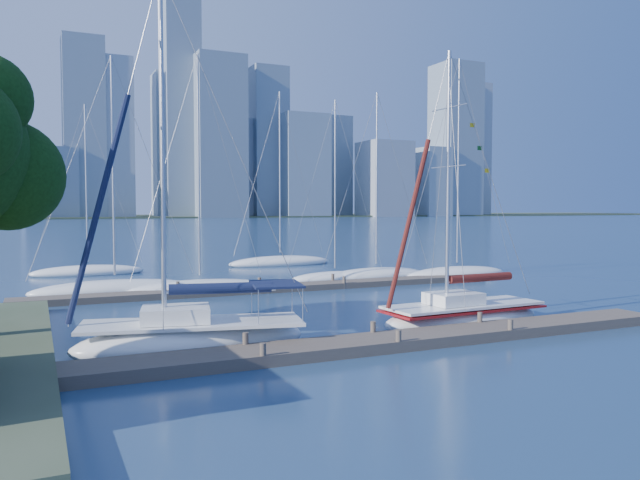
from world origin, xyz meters
name	(u,v)px	position (x,y,z in m)	size (l,w,h in m)	color
ground	(385,347)	(0.00, 0.00, 0.00)	(700.00, 700.00, 0.00)	#172A4B
near_dock	(385,342)	(0.00, 0.00, 0.20)	(26.00, 2.00, 0.40)	brown
far_dock	(280,288)	(2.00, 16.00, 0.18)	(30.00, 1.80, 0.36)	brown
far_shore	(60,217)	(0.00, 320.00, 0.00)	(800.00, 100.00, 1.50)	#38472D
sailboat_navy	(193,319)	(-6.40, 2.69, 1.09)	(8.80, 4.46, 13.85)	white
sailboat_maroon	(463,302)	(5.32, 2.42, 0.98)	(7.86, 2.88, 12.16)	white
bg_boat_0	(115,289)	(-7.28, 18.76, 0.28)	(9.78, 3.68, 14.23)	white
bg_boat_1	(200,288)	(-2.56, 17.39, 0.27)	(8.80, 4.07, 14.48)	white
bg_boat_3	(335,277)	(7.36, 19.28, 0.24)	(6.80, 4.44, 12.72)	white
bg_boat_4	(376,275)	(10.56, 19.13, 0.28)	(8.16, 3.43, 13.51)	white
bg_boat_5	(457,273)	(16.27, 17.38, 0.30)	(8.74, 3.92, 16.03)	white
bg_boat_6	(88,271)	(-7.93, 30.41, 0.26)	(8.35, 5.33, 13.09)	white
bg_boat_7	(280,262)	(8.05, 31.69, 0.30)	(9.67, 4.54, 15.50)	white
skyline	(119,143)	(25.49, 290.48, 35.44)	(503.22, 51.31, 110.72)	gray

